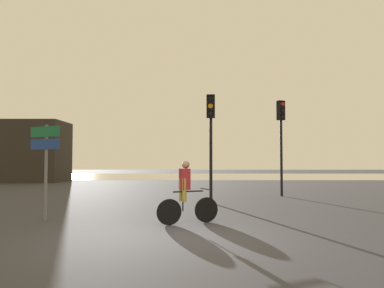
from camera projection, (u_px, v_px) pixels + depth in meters
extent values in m
plane|color=#333338|center=(168.00, 238.00, 7.81)|extent=(120.00, 120.00, 0.00)
cube|color=#9E937F|center=(187.00, 176.00, 39.07)|extent=(80.00, 16.00, 0.01)
cube|color=#2D2823|center=(8.00, 151.00, 29.17)|extent=(8.72, 4.00, 4.69)
cylinder|color=black|center=(281.00, 158.00, 17.18)|extent=(0.12, 0.12, 3.50)
cube|color=black|center=(280.00, 110.00, 17.28)|extent=(0.39, 0.35, 0.90)
cylinder|color=red|center=(282.00, 104.00, 17.17)|extent=(0.19, 0.11, 0.19)
cube|color=black|center=(283.00, 101.00, 17.16)|extent=(0.22, 0.19, 0.02)
cylinder|color=black|center=(282.00, 110.00, 17.16)|extent=(0.19, 0.11, 0.19)
cube|color=black|center=(283.00, 108.00, 17.14)|extent=(0.22, 0.19, 0.02)
cylinder|color=black|center=(282.00, 116.00, 17.14)|extent=(0.19, 0.11, 0.19)
cube|color=black|center=(283.00, 114.00, 17.13)|extent=(0.22, 0.19, 0.02)
cylinder|color=black|center=(211.00, 160.00, 14.39)|extent=(0.12, 0.12, 3.28)
cube|color=black|center=(210.00, 106.00, 14.48)|extent=(0.34, 0.27, 0.90)
cylinder|color=black|center=(210.00, 98.00, 14.36)|extent=(0.19, 0.05, 0.19)
cube|color=black|center=(210.00, 95.00, 14.35)|extent=(0.20, 0.14, 0.02)
cylinder|color=orange|center=(210.00, 106.00, 14.35)|extent=(0.19, 0.05, 0.19)
cube|color=black|center=(210.00, 103.00, 14.33)|extent=(0.20, 0.14, 0.02)
cylinder|color=black|center=(210.00, 113.00, 14.33)|extent=(0.19, 0.05, 0.19)
cube|color=black|center=(210.00, 110.00, 14.32)|extent=(0.20, 0.14, 0.02)
cylinder|color=slate|center=(46.00, 173.00, 10.10)|extent=(0.08, 0.08, 2.60)
cube|color=#116038|center=(45.00, 132.00, 10.10)|extent=(0.98, 0.55, 0.28)
cube|color=navy|center=(44.00, 144.00, 10.09)|extent=(0.98, 0.55, 0.28)
cylinder|color=black|center=(206.00, 210.00, 9.85)|extent=(0.62, 0.31, 0.66)
cylinder|color=black|center=(169.00, 212.00, 9.41)|extent=(0.62, 0.31, 0.66)
cylinder|color=black|center=(188.00, 191.00, 9.65)|extent=(0.78, 0.39, 0.04)
cylinder|color=black|center=(183.00, 200.00, 9.58)|extent=(0.04, 0.04, 0.55)
cylinder|color=black|center=(204.00, 189.00, 9.85)|extent=(0.22, 0.43, 0.03)
cylinder|color=olive|center=(184.00, 190.00, 9.50)|extent=(0.11, 0.11, 0.60)
cylinder|color=olive|center=(181.00, 189.00, 9.68)|extent=(0.11, 0.11, 0.60)
cube|color=maroon|center=(184.00, 179.00, 9.62)|extent=(0.31, 0.36, 0.54)
sphere|color=#846047|center=(185.00, 165.00, 9.65)|extent=(0.20, 0.20, 0.20)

